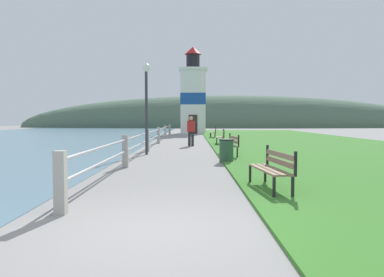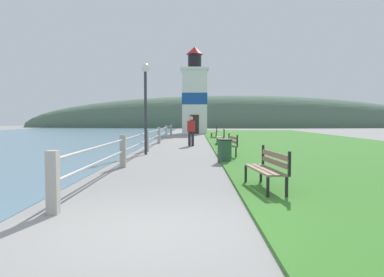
% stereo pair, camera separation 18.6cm
% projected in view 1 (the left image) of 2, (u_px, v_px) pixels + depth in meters
% --- Properties ---
extents(ground_plane, '(160.00, 160.00, 0.00)m').
position_uv_depth(ground_plane, '(150.00, 233.00, 5.11)').
color(ground_plane, gray).
extents(grass_verge, '(12.00, 54.05, 0.06)m').
position_uv_depth(grass_verge, '(307.00, 144.00, 23.09)').
color(grass_verge, '#387528').
rests_on(grass_verge, ground_plane).
extents(seawall_railing, '(0.18, 29.81, 1.04)m').
position_uv_depth(seawall_railing, '(154.00, 136.00, 20.87)').
color(seawall_railing, '#A8A399').
rests_on(seawall_railing, ground_plane).
extents(park_bench_near, '(0.66, 1.85, 0.94)m').
position_uv_depth(park_bench_near, '(274.00, 166.00, 8.04)').
color(park_bench_near, '#846B51').
rests_on(park_bench_near, ground_plane).
extents(park_bench_midway, '(0.66, 1.69, 0.94)m').
position_uv_depth(park_bench_midway, '(231.00, 144.00, 15.38)').
color(park_bench_midway, '#846B51').
rests_on(park_bench_midway, ground_plane).
extents(park_bench_far, '(0.57, 1.64, 0.94)m').
position_uv_depth(park_bench_far, '(222.00, 136.00, 22.47)').
color(park_bench_far, '#846B51').
rests_on(park_bench_far, ground_plane).
extents(park_bench_by_lighthouse, '(0.61, 1.75, 0.94)m').
position_uv_depth(park_bench_by_lighthouse, '(214.00, 132.00, 30.50)').
color(park_bench_by_lighthouse, '#846B51').
rests_on(park_bench_by_lighthouse, ground_plane).
extents(lighthouse, '(3.01, 3.01, 9.28)m').
position_uv_depth(lighthouse, '(193.00, 97.00, 40.16)').
color(lighthouse, white).
rests_on(lighthouse, ground_plane).
extents(person_strolling, '(0.44, 0.26, 1.70)m').
position_uv_depth(person_strolling, '(191.00, 130.00, 21.43)').
color(person_strolling, '#28282D').
rests_on(person_strolling, ground_plane).
extents(trash_bin, '(0.54, 0.54, 0.84)m').
position_uv_depth(trash_bin, '(227.00, 151.00, 13.38)').
color(trash_bin, '#2D5138').
rests_on(trash_bin, ground_plane).
extents(lamp_post, '(0.36, 0.36, 3.96)m').
position_uv_depth(lamp_post, '(147.00, 92.00, 16.26)').
color(lamp_post, '#333338').
rests_on(lamp_post, ground_plane).
extents(distant_hillside, '(80.00, 16.00, 12.00)m').
position_uv_depth(distant_hillside, '(231.00, 127.00, 71.04)').
color(distant_hillside, '#4C6651').
rests_on(distant_hillside, ground_plane).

